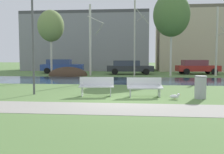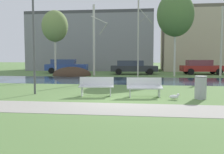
# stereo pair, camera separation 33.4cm
# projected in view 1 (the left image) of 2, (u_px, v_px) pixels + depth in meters

# --- Properties ---
(ground_plane) EXTENTS (120.00, 120.00, 0.00)m
(ground_plane) POSITION_uv_depth(u_px,v_px,m) (128.00, 80.00, 20.71)
(ground_plane) COLOR #5B7F42
(paved_path_strip) EXTENTS (60.00, 2.14, 0.01)m
(paved_path_strip) POSITION_uv_depth(u_px,v_px,m) (115.00, 109.00, 9.18)
(paved_path_strip) COLOR #9E998E
(paved_path_strip) RESTS_ON ground
(river_band) EXTENTS (80.00, 6.34, 0.01)m
(river_band) POSITION_uv_depth(u_px,v_px,m) (128.00, 80.00, 20.14)
(river_band) COLOR #2D475B
(river_band) RESTS_ON ground
(soil_mound) EXTENTS (3.74, 3.27, 1.71)m
(soil_mound) POSITION_uv_depth(u_px,v_px,m) (68.00, 76.00, 25.19)
(soil_mound) COLOR #423021
(soil_mound) RESTS_ON ground
(bench_left) EXTENTS (1.65, 0.73, 0.87)m
(bench_left) POSITION_uv_depth(u_px,v_px,m) (97.00, 86.00, 12.13)
(bench_left) COLOR silver
(bench_left) RESTS_ON ground
(bench_right) EXTENTS (1.65, 0.73, 0.87)m
(bench_right) POSITION_uv_depth(u_px,v_px,m) (145.00, 86.00, 11.91)
(bench_right) COLOR silver
(bench_right) RESTS_ON ground
(trash_bin) EXTENTS (0.52, 0.52, 0.99)m
(trash_bin) POSITION_uv_depth(u_px,v_px,m) (200.00, 87.00, 11.38)
(trash_bin) COLOR #999B9E
(trash_bin) RESTS_ON ground
(seagull) EXTENTS (0.47, 0.17, 0.27)m
(seagull) POSITION_uv_depth(u_px,v_px,m) (175.00, 96.00, 11.18)
(seagull) COLOR white
(seagull) RESTS_ON ground
(streetlamp) EXTENTS (0.32, 0.32, 5.34)m
(streetlamp) POSITION_uv_depth(u_px,v_px,m) (32.00, 20.00, 12.41)
(streetlamp) COLOR #4C4C51
(streetlamp) RESTS_ON ground
(birch_far_left) EXTENTS (2.52, 2.52, 6.29)m
(birch_far_left) POSITION_uv_depth(u_px,v_px,m) (51.00, 26.00, 25.14)
(birch_far_left) COLOR beige
(birch_far_left) RESTS_ON ground
(birch_left) EXTENTS (1.47, 2.65, 6.78)m
(birch_left) POSITION_uv_depth(u_px,v_px,m) (91.00, 39.00, 25.13)
(birch_left) COLOR beige
(birch_left) RESTS_ON ground
(birch_center_left) EXTENTS (1.34, 2.15, 7.27)m
(birch_center_left) POSITION_uv_depth(u_px,v_px,m) (135.00, 36.00, 24.15)
(birch_center_left) COLOR #BCB7A8
(birch_center_left) RESTS_ON ground
(birch_center) EXTENTS (3.35, 3.35, 7.66)m
(birch_center) POSITION_uv_depth(u_px,v_px,m) (171.00, 15.00, 23.92)
(birch_center) COLOR beige
(birch_center) RESTS_ON ground
(birch_center_right) EXTENTS (1.11, 1.92, 6.50)m
(birch_center_right) POSITION_uv_depth(u_px,v_px,m) (217.00, 41.00, 24.75)
(birch_center_right) COLOR beige
(birch_center_right) RESTS_ON ground
(parked_van_nearest_blue) EXTENTS (4.71, 2.44, 1.53)m
(parked_van_nearest_blue) POSITION_uv_depth(u_px,v_px,m) (62.00, 66.00, 28.86)
(parked_van_nearest_blue) COLOR #2D4793
(parked_van_nearest_blue) RESTS_ON ground
(parked_sedan_second_dark) EXTENTS (4.94, 2.37, 1.43)m
(parked_sedan_second_dark) POSITION_uv_depth(u_px,v_px,m) (129.00, 67.00, 27.19)
(parked_sedan_second_dark) COLOR #282B30
(parked_sedan_second_dark) RESTS_ON ground
(parked_hatch_third_red) EXTENTS (4.47, 2.39, 1.48)m
(parked_hatch_third_red) POSITION_uv_depth(u_px,v_px,m) (197.00, 67.00, 27.36)
(parked_hatch_third_red) COLOR maroon
(parked_hatch_third_red) RESTS_ON ground
(building_grey_warehouse) EXTENTS (16.52, 6.65, 7.64)m
(building_grey_warehouse) POSITION_uv_depth(u_px,v_px,m) (88.00, 42.00, 36.01)
(building_grey_warehouse) COLOR gray
(building_grey_warehouse) RESTS_ON ground
(building_beige_block) EXTENTS (13.01, 7.87, 8.02)m
(building_beige_block) POSITION_uv_depth(u_px,v_px,m) (207.00, 40.00, 34.75)
(building_beige_block) COLOR #BCAD8E
(building_beige_block) RESTS_ON ground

